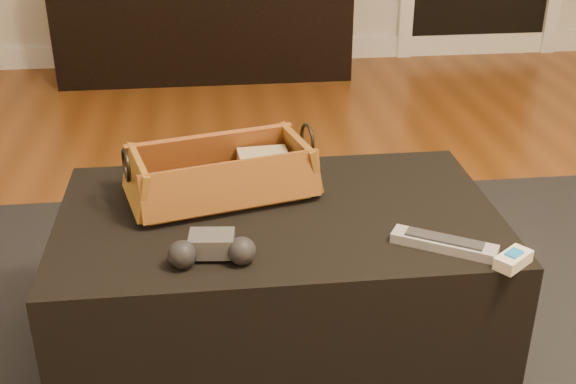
{
  "coord_description": "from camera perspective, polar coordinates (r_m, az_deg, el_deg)",
  "views": [
    {
      "loc": [
        -0.33,
        -1.42,
        1.21
      ],
      "look_at": [
        -0.16,
        0.0,
        0.49
      ],
      "focal_mm": 45.0,
      "sensor_mm": 36.0,
      "label": 1
    }
  ],
  "objects": [
    {
      "name": "tv_remote",
      "position": [
        1.7,
        -5.8,
        0.21
      ],
      "size": [
        0.23,
        0.13,
        0.02
      ],
      "primitive_type": "cube",
      "rotation": [
        0.0,
        0.0,
        0.35
      ],
      "color": "black",
      "rests_on": "wicker_basket"
    },
    {
      "name": "area_rug",
      "position": [
        1.85,
        -0.52,
        -14.08
      ],
      "size": [
        2.6,
        2.0,
        0.01
      ],
      "primitive_type": "cube",
      "color": "black",
      "rests_on": "floor"
    },
    {
      "name": "media_cabinet",
      "position": [
        4.03,
        -6.63,
        13.42
      ],
      "size": [
        1.55,
        0.45,
        0.61
      ],
      "primitive_type": "cube",
      "color": "black",
      "rests_on": "floor"
    },
    {
      "name": "game_controller",
      "position": [
        1.46,
        -6.02,
        -4.51
      ],
      "size": [
        0.18,
        0.1,
        0.06
      ],
      "color": "#404044",
      "rests_on": "ottoman"
    },
    {
      "name": "wicker_basket",
      "position": [
        1.71,
        -5.27,
        1.28
      ],
      "size": [
        0.48,
        0.32,
        0.15
      ],
      "color": "#9B5E23",
      "rests_on": "ottoman"
    },
    {
      "name": "silver_remote",
      "position": [
        1.54,
        12.22,
        -3.99
      ],
      "size": [
        0.21,
        0.16,
        0.03
      ],
      "color": "#B3B5BC",
      "rests_on": "ottoman"
    },
    {
      "name": "cloth_bundle",
      "position": [
        1.77,
        -1.97,
        2.17
      ],
      "size": [
        0.13,
        0.09,
        0.07
      ],
      "primitive_type": "cube",
      "rotation": [
        0.0,
        0.0,
        0.07
      ],
      "color": "tan",
      "rests_on": "wicker_basket"
    },
    {
      "name": "floor",
      "position": [
        1.9,
        5.05,
        -13.33
      ],
      "size": [
        5.0,
        5.5,
        0.01
      ],
      "primitive_type": "cube",
      "color": "brown",
      "rests_on": "ground"
    },
    {
      "name": "cream_gadget",
      "position": [
        1.51,
        17.37,
        -5.11
      ],
      "size": [
        0.09,
        0.08,
        0.03
      ],
      "color": "silver",
      "rests_on": "ottoman"
    },
    {
      "name": "baseboard",
      "position": [
        4.32,
        -2.08,
        11.11
      ],
      "size": [
        5.0,
        0.04,
        0.12
      ],
      "primitive_type": "cube",
      "color": "white",
      "rests_on": "floor"
    },
    {
      "name": "ottoman",
      "position": [
        1.75,
        -0.73,
        -7.66
      ],
      "size": [
        1.0,
        0.6,
        0.42
      ],
      "primitive_type": "cube",
      "color": "black",
      "rests_on": "area_rug"
    }
  ]
}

